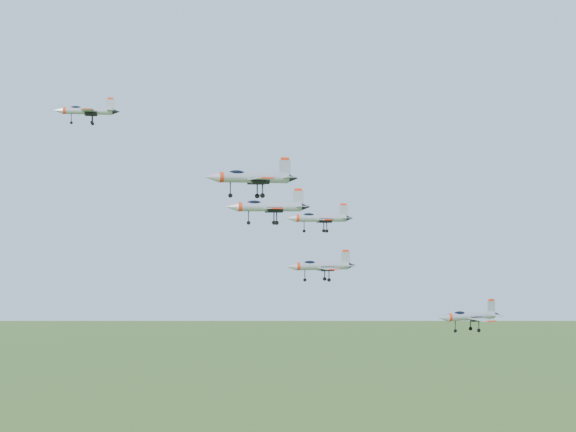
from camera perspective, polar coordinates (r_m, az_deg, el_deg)
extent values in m
cylinder|color=#9BA1A7|center=(138.20, -14.04, 7.26)|extent=(8.04, 1.44, 1.16)
cone|color=#9BA1A7|center=(138.63, -16.04, 7.23)|extent=(1.64, 1.21, 1.16)
cone|color=black|center=(137.94, -12.11, 7.27)|extent=(1.28, 1.03, 0.98)
ellipsoid|color=black|center=(138.41, -14.86, 7.43)|extent=(1.99, 0.90, 0.73)
cube|color=#9BA1A7|center=(135.69, -14.05, 7.30)|extent=(2.18, 3.98, 0.12)
cube|color=#9BA1A7|center=(140.62, -13.90, 7.04)|extent=(2.18, 3.98, 0.12)
cube|color=#9BA1A7|center=(138.14, -12.52, 7.76)|extent=(1.34, 0.15, 1.87)
cube|color=red|center=(138.28, -12.52, 8.16)|extent=(0.98, 0.16, 0.31)
cylinder|color=#9BA1A7|center=(124.42, -1.31, 0.66)|extent=(9.97, 1.63, 1.44)
cone|color=#9BA1A7|center=(123.59, -4.04, 0.66)|extent=(2.02, 1.48, 1.44)
cone|color=black|center=(125.49, 1.27, 0.65)|extent=(1.57, 1.25, 1.22)
ellipsoid|color=black|center=(124.06, -2.42, 0.91)|extent=(2.45, 1.08, 0.91)
cube|color=#9BA1A7|center=(121.41, -0.97, 0.55)|extent=(2.64, 4.91, 0.15)
cube|color=#9BA1A7|center=(127.51, -1.44, 0.52)|extent=(2.64, 4.91, 0.15)
cube|color=#9BA1A7|center=(125.27, 0.73, 1.34)|extent=(1.66, 0.17, 2.32)
cube|color=red|center=(125.31, 0.73, 1.89)|extent=(1.22, 0.18, 0.39)
cylinder|color=#9BA1A7|center=(107.52, -2.46, 2.74)|extent=(9.80, 2.66, 1.40)
cone|color=#9BA1A7|center=(105.97, -5.47, 2.78)|extent=(2.11, 1.64, 1.40)
cone|color=black|center=(109.29, 0.36, 2.70)|extent=(1.65, 1.38, 1.19)
ellipsoid|color=black|center=(106.88, -3.68, 3.04)|extent=(2.48, 1.31, 0.89)
cube|color=#9BA1A7|center=(104.69, -1.86, 2.67)|extent=(3.08, 5.03, 0.15)
cube|color=#9BA1A7|center=(110.46, -2.81, 2.53)|extent=(3.08, 5.03, 0.15)
cube|color=#9BA1A7|center=(108.97, -0.23, 3.47)|extent=(1.62, 0.34, 2.26)
cube|color=red|center=(109.05, -0.23, 4.09)|extent=(1.20, 0.30, 0.38)
cylinder|color=#9BA1A7|center=(136.46, 2.35, -0.15)|extent=(8.75, 1.37, 1.26)
cone|color=#9BA1A7|center=(135.33, 0.19, -0.15)|extent=(1.76, 1.28, 1.26)
cone|color=black|center=(137.73, 4.39, -0.15)|extent=(1.37, 1.09, 1.07)
ellipsoid|color=black|center=(135.98, 1.47, 0.05)|extent=(2.15, 0.93, 0.80)
cube|color=#9BA1A7|center=(133.87, 2.70, -0.26)|extent=(2.28, 4.30, 0.14)
cube|color=#9BA1A7|center=(139.15, 2.16, -0.25)|extent=(2.28, 4.30, 0.14)
cube|color=#9BA1A7|center=(137.45, 3.96, 0.39)|extent=(1.46, 0.13, 2.04)
cube|color=red|center=(137.46, 3.96, 0.84)|extent=(1.07, 0.15, 0.34)
cylinder|color=#9BA1A7|center=(113.49, 2.45, -3.57)|extent=(7.78, 1.70, 1.12)
cone|color=#9BA1A7|center=(112.09, 0.20, -3.61)|extent=(1.63, 1.23, 1.12)
cone|color=black|center=(115.00, 4.56, -3.52)|extent=(1.27, 1.04, 0.95)
ellipsoid|color=black|center=(112.87, 1.54, -3.37)|extent=(1.94, 0.94, 0.71)
cube|color=#9BA1A7|center=(111.29, 2.93, -3.75)|extent=(2.26, 3.92, 0.12)
cube|color=#9BA1A7|center=(115.83, 2.15, -3.60)|extent=(2.26, 3.92, 0.12)
cube|color=#9BA1A7|center=(114.60, 4.12, -2.95)|extent=(1.29, 0.20, 1.80)
cube|color=red|center=(114.56, 4.12, -2.48)|extent=(0.95, 0.19, 0.30)
cylinder|color=#9BA1A7|center=(137.16, 12.86, -6.95)|extent=(9.22, 3.14, 1.32)
cone|color=#9BA1A7|center=(134.00, 10.95, -7.12)|extent=(2.06, 1.66, 1.32)
cone|color=black|center=(140.34, 14.61, -6.79)|extent=(1.62, 1.39, 1.12)
ellipsoid|color=black|center=(135.80, 12.09, -6.81)|extent=(2.38, 1.38, 0.84)
cube|color=#9BA1A7|center=(135.05, 13.65, -7.17)|extent=(3.19, 4.85, 0.14)
cube|color=#9BA1A7|center=(139.59, 12.23, -6.94)|extent=(3.19, 4.85, 0.14)
cube|color=#9BA1A7|center=(139.50, 14.24, -6.27)|extent=(1.52, 0.43, 2.13)
cube|color=red|center=(139.39, 14.24, -5.81)|extent=(1.12, 0.37, 0.36)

